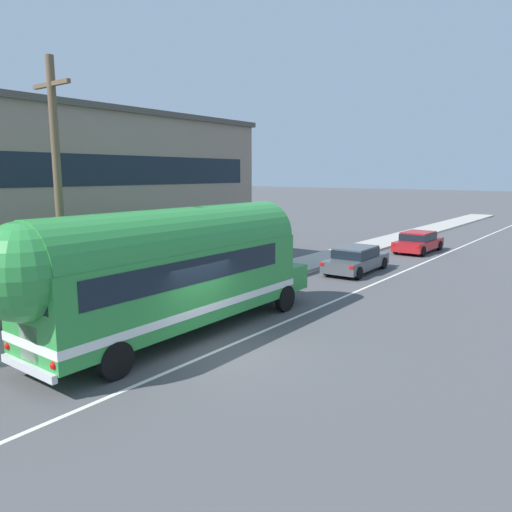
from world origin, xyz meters
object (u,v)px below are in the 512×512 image
(car_lead, at_px, (356,258))
(car_second, at_px, (418,241))
(painted_bus, at_px, (167,268))
(utility_pole, at_px, (59,199))

(car_lead, bearing_deg, car_second, 88.09)
(painted_bus, height_order, car_lead, painted_bus)
(painted_bus, bearing_deg, car_lead, 90.30)
(painted_bus, xyz_separation_m, car_second, (0.22, 22.02, -1.56))
(car_lead, distance_m, car_second, 8.69)
(utility_pole, bearing_deg, painted_bus, 41.05)
(painted_bus, distance_m, car_second, 22.08)
(painted_bus, distance_m, car_lead, 13.43)
(utility_pole, height_order, car_second, utility_pole)
(car_lead, bearing_deg, utility_pole, -98.47)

